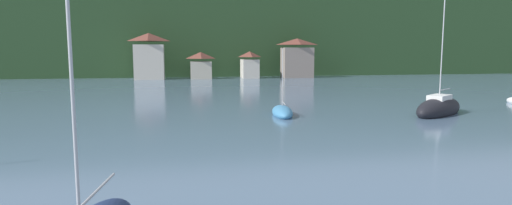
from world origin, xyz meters
name	(u,v)px	position (x,y,z in m)	size (l,w,h in m)	color
wooded_hillside	(240,41)	(15.28, 144.87, 9.29)	(352.00, 66.88, 47.79)	#264223
shore_building_west	(149,57)	(-10.98, 101.11, 4.81)	(6.52, 5.20, 9.92)	beige
shore_building_westcentral	(201,66)	(0.00, 100.70, 2.86)	(4.72, 4.35, 5.87)	#BCB29E
shore_building_central	(250,65)	(10.98, 101.01, 2.92)	(3.81, 5.01, 6.02)	beige
shore_building_eastcentral	(297,59)	(21.96, 100.70, 4.34)	(7.20, 4.36, 8.94)	gray
sailboat_far_0	(439,108)	(19.48, 44.44, 0.57)	(8.34, 6.95, 11.50)	black
sailboat_far_2	(282,112)	(4.65, 46.63, 0.29)	(2.48, 5.58, 6.61)	teal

